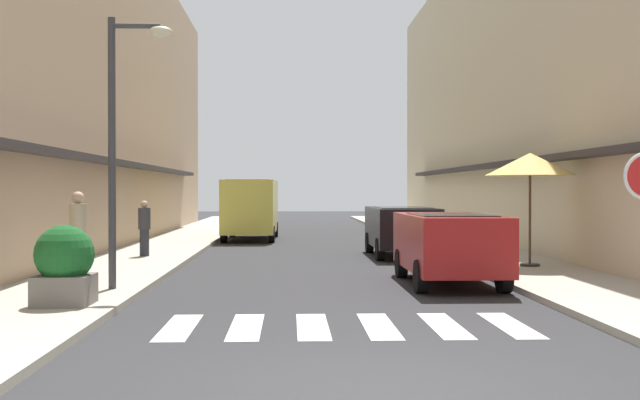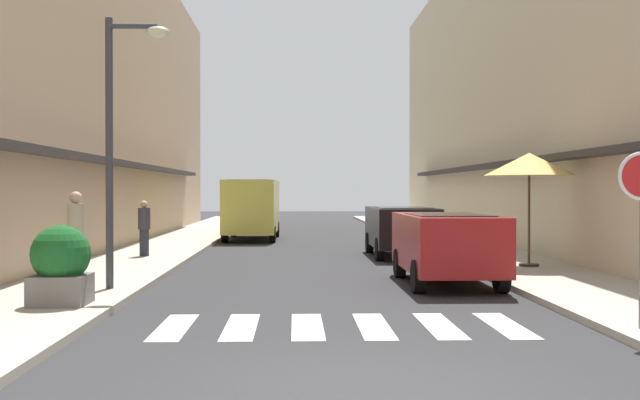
# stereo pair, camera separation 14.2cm
# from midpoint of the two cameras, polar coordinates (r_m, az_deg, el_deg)

# --- Properties ---
(ground_plane) EXTENTS (96.16, 96.16, 0.00)m
(ground_plane) POSITION_cam_midpoint_polar(r_m,az_deg,el_deg) (25.05, -0.55, -3.77)
(ground_plane) COLOR #2B2B2D
(sidewalk_left) EXTENTS (2.76, 61.19, 0.12)m
(sidewalk_left) POSITION_cam_midpoint_polar(r_m,az_deg,el_deg) (25.39, -11.74, -3.59)
(sidewalk_left) COLOR #ADA899
(sidewalk_left) RESTS_ON ground_plane
(sidewalk_right) EXTENTS (2.76, 61.19, 0.12)m
(sidewalk_right) POSITION_cam_midpoint_polar(r_m,az_deg,el_deg) (25.67, 10.52, -3.54)
(sidewalk_right) COLOR #ADA899
(sidewalk_right) RESTS_ON ground_plane
(building_row_left) EXTENTS (5.50, 41.34, 11.37)m
(building_row_left) POSITION_cam_midpoint_polar(r_m,az_deg,el_deg) (27.62, -19.40, 8.42)
(building_row_left) COLOR tan
(building_row_left) RESTS_ON ground_plane
(building_row_right) EXTENTS (5.50, 41.34, 11.79)m
(building_row_right) POSITION_cam_midpoint_polar(r_m,az_deg,el_deg) (28.11, 17.82, 8.71)
(building_row_right) COLOR beige
(building_row_right) RESTS_ON ground_plane
(crosswalk) EXTENTS (5.20, 2.20, 0.01)m
(crosswalk) POSITION_cam_midpoint_polar(r_m,az_deg,el_deg) (11.29, 1.53, -9.24)
(crosswalk) COLOR silver
(crosswalk) RESTS_ON ground_plane
(parked_car_near) EXTENTS (1.82, 4.10, 1.47)m
(parked_car_near) POSITION_cam_midpoint_polar(r_m,az_deg,el_deg) (16.32, 9.17, -2.94)
(parked_car_near) COLOR maroon
(parked_car_near) RESTS_ON ground_plane
(parked_car_mid) EXTENTS (1.83, 4.19, 1.47)m
(parked_car_mid) POSITION_cam_midpoint_polar(r_m,az_deg,el_deg) (23.08, 5.80, -1.87)
(parked_car_mid) COLOR black
(parked_car_mid) RESTS_ON ground_plane
(delivery_van) EXTENTS (2.09, 5.44, 2.37)m
(delivery_van) POSITION_cam_midpoint_polar(r_m,az_deg,el_deg) (30.95, -5.21, -0.32)
(delivery_van) COLOR #D8CC4C
(delivery_van) RESTS_ON ground_plane
(street_lamp) EXTENTS (1.19, 0.28, 5.05)m
(street_lamp) POSITION_cam_midpoint_polar(r_m,az_deg,el_deg) (15.03, -14.53, 5.55)
(street_lamp) COLOR #38383D
(street_lamp) RESTS_ON sidewalk_left
(cafe_umbrella) EXTENTS (2.17, 2.17, 2.75)m
(cafe_umbrella) POSITION_cam_midpoint_polar(r_m,az_deg,el_deg) (19.50, 14.94, 2.50)
(cafe_umbrella) COLOR #262626
(cafe_umbrella) RESTS_ON sidewalk_right
(planter_corner) EXTENTS (0.94, 0.94, 1.28)m
(planter_corner) POSITION_cam_midpoint_polar(r_m,az_deg,el_deg) (13.18, -18.52, -4.54)
(planter_corner) COLOR slate
(planter_corner) RESTS_ON sidewalk_left
(pedestrian_walking_near) EXTENTS (0.34, 0.34, 1.82)m
(pedestrian_walking_near) POSITION_cam_midpoint_polar(r_m,az_deg,el_deg) (15.95, -17.54, -2.46)
(pedestrian_walking_near) COLOR #282B33
(pedestrian_walking_near) RESTS_ON sidewalk_left
(pedestrian_walking_far) EXTENTS (0.34, 0.34, 1.55)m
(pedestrian_walking_far) POSITION_cam_midpoint_polar(r_m,az_deg,el_deg) (22.30, -12.92, -1.95)
(pedestrian_walking_far) COLOR #282B33
(pedestrian_walking_far) RESTS_ON sidewalk_left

